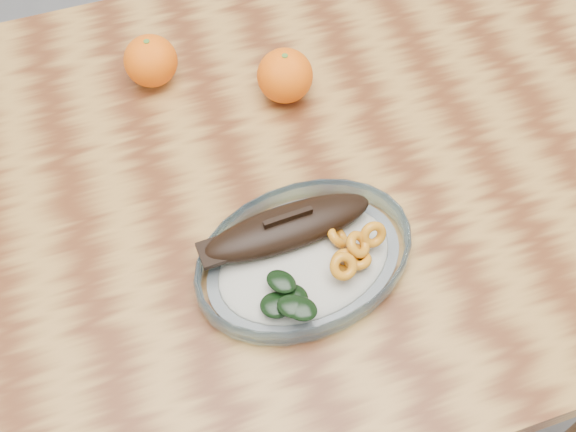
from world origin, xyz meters
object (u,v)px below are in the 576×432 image
at_px(orange_left, 151,61).
at_px(orange_right, 285,76).
at_px(plated_meal, 304,257).
at_px(dining_table, 245,223).

bearing_deg(orange_left, orange_right, -27.75).
distance_m(plated_meal, orange_left, 0.37).
bearing_deg(orange_left, plated_meal, -74.10).
xyz_separation_m(dining_table, plated_meal, (0.04, -0.14, 0.12)).
relative_size(plated_meal, orange_right, 7.19).
bearing_deg(dining_table, orange_right, 50.31).
bearing_deg(orange_right, dining_table, -129.69).
height_order(dining_table, plated_meal, plated_meal).
relative_size(dining_table, orange_left, 16.24).
xyz_separation_m(dining_table, orange_right, (0.10, 0.12, 0.14)).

